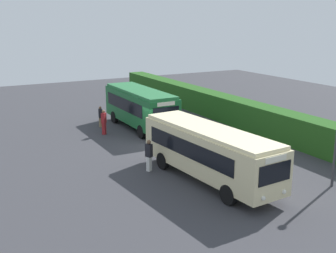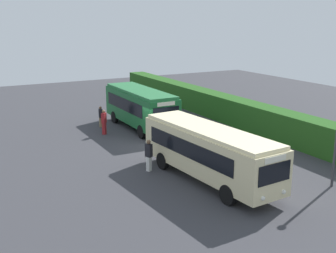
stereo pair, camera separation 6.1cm
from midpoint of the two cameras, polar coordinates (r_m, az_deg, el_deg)
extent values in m
plane|color=#38383D|center=(30.27, -2.17, -2.29)|extent=(64.00, 64.00, 0.00)
cube|color=#19602D|center=(34.03, -3.79, 2.62)|extent=(8.67, 2.54, 2.41)
cube|color=#27723C|center=(33.79, -3.83, 4.78)|extent=(8.41, 2.34, 0.20)
cube|color=black|center=(34.78, -2.09, 3.39)|extent=(6.76, 0.05, 0.96)
cube|color=black|center=(33.74, -5.99, 2.97)|extent=(6.76, 0.05, 0.96)
cube|color=black|center=(30.16, -0.31, 1.67)|extent=(0.04, 2.08, 1.01)
cube|color=silver|center=(30.01, -0.31, 3.04)|extent=(0.04, 1.39, 0.28)
cylinder|color=black|center=(32.49, 0.12, -0.19)|extent=(1.00, 0.28, 1.00)
cylinder|color=black|center=(31.47, -3.62, -0.71)|extent=(1.00, 0.28, 1.00)
cylinder|color=black|center=(37.16, -3.87, 1.66)|extent=(1.00, 0.28, 1.00)
cylinder|color=black|center=(36.27, -7.22, 1.25)|extent=(1.00, 0.28, 1.00)
sphere|color=silver|center=(30.75, 0.85, -0.27)|extent=(0.22, 0.22, 0.22)
sphere|color=silver|center=(30.11, -1.46, -0.59)|extent=(0.22, 0.22, 0.22)
cube|color=beige|center=(23.13, 5.43, -3.37)|extent=(9.61, 3.11, 2.24)
cube|color=#F8E8B2|center=(22.78, 5.50, -0.45)|extent=(9.32, 2.90, 0.20)
cube|color=black|center=(24.01, 7.29, -2.08)|extent=(7.36, 0.60, 0.89)
cube|color=black|center=(22.57, 2.54, -3.05)|extent=(7.36, 0.60, 0.89)
cube|color=black|center=(19.75, 14.03, -6.09)|extent=(0.19, 1.97, 0.94)
cube|color=silver|center=(19.53, 14.14, -4.25)|extent=(0.14, 1.32, 0.28)
cylinder|color=black|center=(22.18, 12.36, -7.66)|extent=(1.02, 0.35, 1.00)
cylinder|color=black|center=(20.77, 7.99, -9.02)|extent=(1.02, 0.35, 1.00)
cylinder|color=black|center=(26.34, 3.32, -3.75)|extent=(1.02, 0.35, 1.00)
cylinder|color=black|center=(25.16, -0.76, -4.61)|extent=(1.02, 0.35, 1.00)
sphere|color=silver|center=(20.58, 15.16, -8.42)|extent=(0.22, 0.22, 0.22)
sphere|color=silver|center=(19.68, 12.53, -9.33)|extent=(0.22, 0.22, 0.22)
cube|color=olive|center=(35.09, -9.03, 0.57)|extent=(0.30, 0.28, 0.80)
cube|color=black|center=(34.91, -9.08, 1.76)|extent=(0.45, 0.33, 0.70)
sphere|color=brown|center=(34.82, -9.11, 2.49)|extent=(0.22, 0.22, 0.22)
cube|color=maroon|center=(32.86, -8.59, -0.29)|extent=(0.36, 0.36, 0.89)
cube|color=maroon|center=(32.66, -8.64, 1.13)|extent=(0.48, 0.48, 0.78)
sphere|color=#8C6647|center=(32.55, -8.68, 2.01)|extent=(0.24, 0.24, 0.24)
cube|color=silver|center=(24.88, -2.62, -5.00)|extent=(0.32, 0.31, 0.88)
cube|color=black|center=(24.62, -2.64, -3.20)|extent=(0.46, 0.38, 0.77)
sphere|color=brown|center=(24.47, -2.66, -2.08)|extent=(0.24, 0.24, 0.24)
cube|color=#24551B|center=(34.62, 10.85, 1.42)|extent=(44.00, 1.76, 2.12)
cylinder|color=#38383D|center=(23.68, 21.52, -1.72)|extent=(0.14, 0.14, 5.07)
camera|label=1|loc=(0.03, -90.06, -0.02)|focal=45.59mm
camera|label=2|loc=(0.03, 89.94, 0.02)|focal=45.59mm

